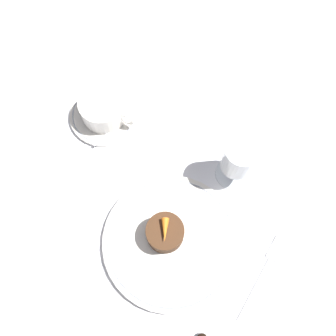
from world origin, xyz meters
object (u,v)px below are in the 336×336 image
dinner_plate (171,241)px  wine_glass (239,159)px  fork (267,267)px  dessert_cake (165,233)px  coffee_cup (103,108)px

dinner_plate → wine_glass: (0.05, 0.18, 0.07)m
wine_glass → fork: size_ratio=0.71×
dinner_plate → dessert_cake: size_ratio=3.70×
coffee_cup → fork: 0.44m
coffee_cup → fork: coffee_cup is taller
dinner_plate → fork: dinner_plate is taller
dessert_cake → fork: bearing=10.3°
coffee_cup → wine_glass: size_ratio=0.95×
dessert_cake → wine_glass: bearing=70.6°
dinner_plate → coffee_cup: 0.30m
coffee_cup → wine_glass: wine_glass is taller
wine_glass → fork: wine_glass is taller
fork → dessert_cake: size_ratio=2.54×
coffee_cup → dessert_cake: coffee_cup is taller
fork → dinner_plate: bearing=-167.4°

